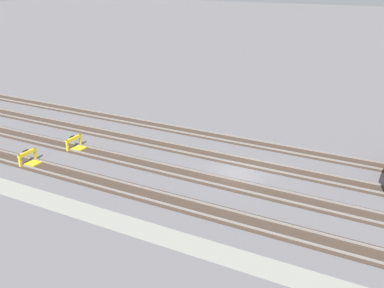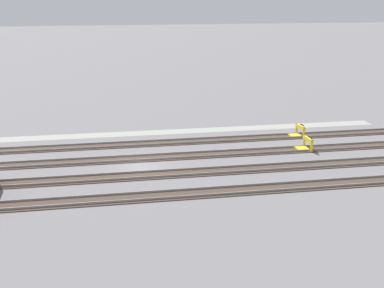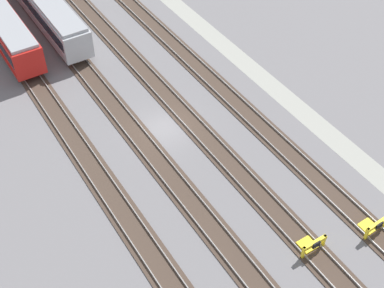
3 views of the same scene
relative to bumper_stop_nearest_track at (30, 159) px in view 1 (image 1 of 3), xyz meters
The scene contains 8 objects.
ground_plane 18.30m from the bumper_stop_nearest_track, 22.54° to the left, with size 400.00×400.00×0.00m, color slate.
service_walkway 17.42m from the bumper_stop_nearest_track, 14.03° to the right, with size 54.00×2.00×0.01m, color #9E9E93.
rail_track_nearest 16.90m from the bumper_stop_nearest_track, ahead, with size 90.00×2.23×0.21m.
rail_track_near_inner 17.54m from the bumper_stop_nearest_track, 15.46° to the left, with size 90.00×2.24×0.21m.
rail_track_middle 19.32m from the bumper_stop_nearest_track, 28.96° to the left, with size 90.00×2.24×0.21m.
rail_track_far_inner 21.97m from the bumper_stop_nearest_track, 39.71° to the left, with size 90.00×2.23×0.21m.
bumper_stop_nearest_track is the anchor object (origin of this frame).
bumper_stop_near_inner_track 4.80m from the bumper_stop_nearest_track, 76.71° to the left, with size 1.34×2.00×1.22m.
Camera 1 is at (12.94, -32.16, 16.06)m, focal length 42.00 mm.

